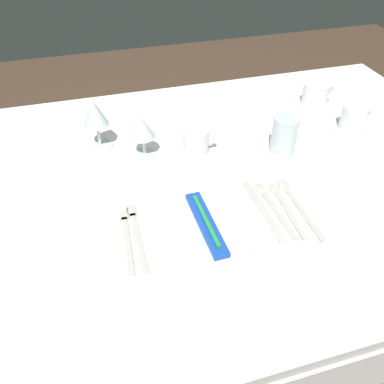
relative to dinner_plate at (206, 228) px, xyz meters
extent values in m
plane|color=#4C3828|center=(0.04, 0.20, -0.75)|extent=(6.00, 6.00, 0.00)
cube|color=white|center=(0.04, 0.20, -0.03)|extent=(1.80, 1.10, 0.04)
cube|color=white|center=(0.04, 0.75, -0.14)|extent=(1.80, 0.01, 0.18)
cylinder|color=brown|center=(0.84, 0.65, -0.40)|extent=(0.07, 0.07, 0.70)
cylinder|color=white|center=(0.00, 0.00, 0.00)|extent=(0.25, 0.25, 0.02)
cube|color=blue|center=(0.00, 0.00, 0.02)|extent=(0.04, 0.21, 0.01)
cylinder|color=green|center=(0.00, 0.00, 0.03)|extent=(0.02, 0.17, 0.01)
cube|color=beige|center=(-0.16, 0.01, -0.01)|extent=(0.02, 0.19, 0.00)
cube|color=beige|center=(-0.16, 0.11, -0.01)|extent=(0.02, 0.04, 0.00)
cube|color=beige|center=(-0.18, 0.01, -0.01)|extent=(0.02, 0.17, 0.00)
cube|color=beige|center=(-0.18, 0.10, -0.01)|extent=(0.02, 0.04, 0.00)
cube|color=beige|center=(0.16, 0.01, -0.01)|extent=(0.02, 0.18, 0.00)
cube|color=beige|center=(0.16, 0.11, -0.01)|extent=(0.02, 0.06, 0.00)
cube|color=beige|center=(0.19, 0.00, -0.01)|extent=(0.02, 0.18, 0.00)
ellipsoid|color=beige|center=(0.18, 0.10, -0.01)|extent=(0.03, 0.04, 0.01)
cube|color=beige|center=(0.21, -0.01, -0.01)|extent=(0.02, 0.17, 0.00)
ellipsoid|color=beige|center=(0.22, 0.09, -0.01)|extent=(0.03, 0.04, 0.01)
cube|color=beige|center=(0.25, -0.01, -0.01)|extent=(0.02, 0.20, 0.00)
ellipsoid|color=beige|center=(0.25, 0.10, -0.01)|extent=(0.03, 0.04, 0.01)
cylinder|color=white|center=(0.06, 0.30, 0.00)|extent=(0.12, 0.12, 0.01)
cylinder|color=white|center=(0.06, 0.30, 0.04)|extent=(0.07, 0.07, 0.07)
torus|color=white|center=(0.10, 0.30, 0.04)|extent=(0.05, 0.01, 0.05)
cylinder|color=white|center=(0.58, 0.29, 0.00)|extent=(0.13, 0.13, 0.01)
cylinder|color=white|center=(0.58, 0.29, 0.04)|extent=(0.08, 0.08, 0.07)
torus|color=white|center=(0.61, 0.29, 0.04)|extent=(0.05, 0.01, 0.05)
cylinder|color=white|center=(0.54, 0.47, 0.00)|extent=(0.12, 0.12, 0.01)
cylinder|color=white|center=(0.54, 0.47, 0.04)|extent=(0.09, 0.09, 0.07)
torus|color=white|center=(0.59, 0.47, 0.04)|extent=(0.05, 0.01, 0.05)
cylinder|color=silver|center=(-0.20, 0.42, -0.01)|extent=(0.07, 0.07, 0.01)
cylinder|color=silver|center=(-0.20, 0.42, 0.03)|extent=(0.01, 0.01, 0.07)
cone|color=silver|center=(-0.20, 0.42, 0.11)|extent=(0.07, 0.07, 0.08)
cylinder|color=silver|center=(-0.08, 0.34, -0.01)|extent=(0.06, 0.06, 0.01)
cylinder|color=silver|center=(-0.08, 0.34, 0.03)|extent=(0.01, 0.01, 0.06)
cone|color=silver|center=(-0.08, 0.34, 0.09)|extent=(0.07, 0.07, 0.07)
cylinder|color=silver|center=(0.31, 0.25, 0.05)|extent=(0.07, 0.07, 0.11)
cylinder|color=#C68C1E|center=(0.31, 0.25, 0.02)|extent=(0.07, 0.07, 0.04)
camera|label=1|loc=(-0.20, -0.58, 0.64)|focal=35.70mm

